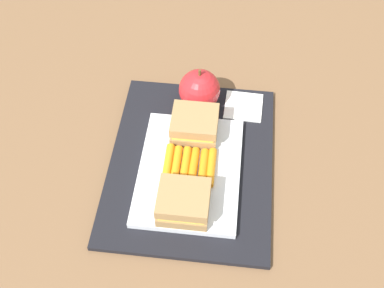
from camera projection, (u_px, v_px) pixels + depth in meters
The scene contains 8 objects.
ground_plane at pixel (191, 164), 0.85m from camera, with size 2.40×2.40×0.00m, color brown.
lunchbag_mat at pixel (191, 162), 0.84m from camera, with size 0.36×0.28×0.01m, color black.
food_tray at pixel (190, 171), 0.82m from camera, with size 0.23×0.17×0.01m, color white.
sandwich_half_left at pixel (184, 202), 0.75m from camera, with size 0.07×0.08×0.04m.
sandwich_half_right at pixel (195, 125), 0.84m from camera, with size 0.07×0.08×0.04m.
carrot_sticks_bundle at pixel (189, 166), 0.81m from camera, with size 0.08×0.09×0.02m.
apple at pixel (200, 90), 0.89m from camera, with size 0.08×0.08×0.09m.
paper_napkin at pixel (243, 106), 0.91m from camera, with size 0.07×0.07×0.00m, color white.
Camera 1 is at (-0.48, -0.06, 0.70)m, focal length 45.35 mm.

